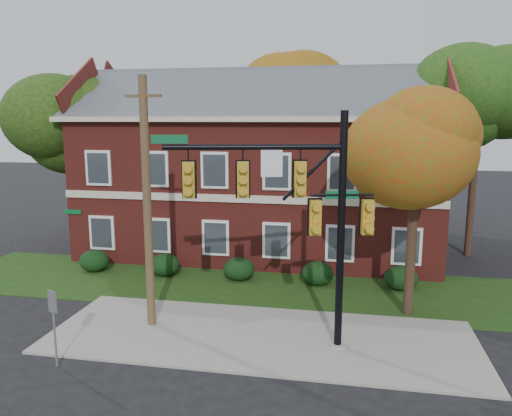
% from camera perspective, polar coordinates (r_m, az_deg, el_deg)
% --- Properties ---
extents(ground, '(120.00, 120.00, 0.00)m').
position_cam_1_polar(ground, '(16.14, -0.16, -16.08)').
color(ground, black).
rests_on(ground, ground).
extents(sidewalk, '(14.00, 5.00, 0.08)m').
position_cam_1_polar(sidewalk, '(17.01, 0.49, -14.50)').
color(sidewalk, gray).
rests_on(sidewalk, ground).
extents(grass_strip, '(30.00, 6.00, 0.04)m').
position_cam_1_polar(grass_strip, '(21.60, 2.88, -9.08)').
color(grass_strip, '#193811').
rests_on(grass_strip, ground).
extents(apartment_building, '(18.80, 8.80, 9.74)m').
position_cam_1_polar(apartment_building, '(26.68, 0.45, 5.54)').
color(apartment_building, maroon).
rests_on(apartment_building, ground).
extents(hedge_far_left, '(1.40, 1.26, 1.05)m').
position_cam_1_polar(hedge_far_left, '(24.87, -17.99, -5.76)').
color(hedge_far_left, black).
rests_on(hedge_far_left, ground).
extents(hedge_left, '(1.40, 1.26, 1.05)m').
position_cam_1_polar(hedge_left, '(23.43, -10.40, -6.40)').
color(hedge_left, black).
rests_on(hedge_left, ground).
extents(hedge_center, '(1.40, 1.26, 1.05)m').
position_cam_1_polar(hedge_center, '(22.44, -1.97, -6.98)').
color(hedge_center, black).
rests_on(hedge_center, ground).
extents(hedge_right, '(1.40, 1.26, 1.05)m').
position_cam_1_polar(hedge_right, '(21.97, 7.05, -7.43)').
color(hedge_right, black).
rests_on(hedge_right, ground).
extents(hedge_far_right, '(1.40, 1.26, 1.05)m').
position_cam_1_polar(hedge_far_right, '(22.05, 16.25, -7.71)').
color(hedge_far_right, black).
rests_on(hedge_far_right, ground).
extents(tree_near_right, '(4.50, 4.25, 8.58)m').
position_cam_1_polar(tree_near_right, '(18.26, 18.74, 8.16)').
color(tree_near_right, black).
rests_on(tree_near_right, ground).
extents(tree_left_rear, '(5.40, 5.10, 8.88)m').
position_cam_1_polar(tree_left_rear, '(28.93, -19.52, 8.68)').
color(tree_left_rear, black).
rests_on(tree_left_rear, ground).
extents(tree_right_rear, '(6.30, 5.95, 10.62)m').
position_cam_1_polar(tree_right_rear, '(27.83, 24.89, 11.27)').
color(tree_right_rear, black).
rests_on(tree_right_rear, ground).
extents(tree_far_rear, '(6.84, 6.46, 11.52)m').
position_cam_1_polar(tree_far_rear, '(34.22, 5.14, 12.98)').
color(tree_far_rear, black).
rests_on(tree_far_rear, ground).
extents(traffic_signal, '(6.47, 1.71, 7.38)m').
position_cam_1_polar(traffic_signal, '(14.88, 4.79, 0.24)').
color(traffic_signal, gray).
rests_on(traffic_signal, ground).
extents(utility_pole, '(1.33, 0.32, 8.53)m').
position_cam_1_polar(utility_pole, '(17.06, -12.33, 0.44)').
color(utility_pole, '#4E3B24').
rests_on(utility_pole, ground).
extents(sign_post, '(0.33, 0.15, 2.31)m').
position_cam_1_polar(sign_post, '(15.75, -22.15, -11.33)').
color(sign_post, slate).
rests_on(sign_post, ground).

